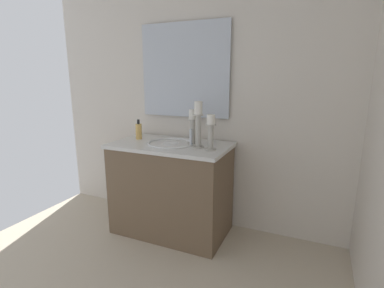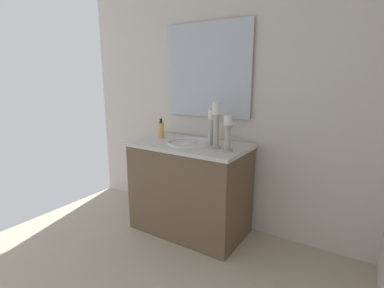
{
  "view_description": "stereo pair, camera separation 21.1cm",
  "coord_description": "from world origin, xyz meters",
  "px_view_note": "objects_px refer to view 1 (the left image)",
  "views": [
    {
      "loc": [
        1.21,
        1.1,
        1.36
      ],
      "look_at": [
        -0.02,
        0.55,
        1.05
      ],
      "focal_mm": 27.0,
      "sensor_mm": 36.0,
      "label": 1
    },
    {
      "loc": [
        1.11,
        1.29,
        1.36
      ],
      "look_at": [
        -0.02,
        0.55,
        1.05
      ],
      "focal_mm": 27.0,
      "sensor_mm": 36.0,
      "label": 2
    }
  ],
  "objects_px": {
    "candle_holder_tall": "(211,132)",
    "candle_holder_mid": "(193,126)",
    "mirror": "(184,71)",
    "vanity_cabinet": "(171,188)",
    "sink_basin": "(171,148)",
    "soap_bottle": "(139,131)",
    "candle_holder_short": "(198,123)"
  },
  "relations": [
    {
      "from": "sink_basin",
      "to": "candle_holder_mid",
      "type": "xyz_separation_m",
      "value": [
        -0.06,
        0.18,
        0.19
      ]
    },
    {
      "from": "sink_basin",
      "to": "soap_bottle",
      "type": "xyz_separation_m",
      "value": [
        -0.05,
        -0.36,
        0.11
      ]
    },
    {
      "from": "vanity_cabinet",
      "to": "sink_basin",
      "type": "xyz_separation_m",
      "value": [
        0.0,
        0.0,
        0.36
      ]
    },
    {
      "from": "candle_holder_short",
      "to": "sink_basin",
      "type": "bearing_deg",
      "value": -97.24
    },
    {
      "from": "candle_holder_short",
      "to": "candle_holder_mid",
      "type": "bearing_deg",
      "value": -137.02
    },
    {
      "from": "mirror",
      "to": "candle_holder_short",
      "type": "bearing_deg",
      "value": 40.6
    },
    {
      "from": "sink_basin",
      "to": "soap_bottle",
      "type": "relative_size",
      "value": 2.23
    },
    {
      "from": "sink_basin",
      "to": "soap_bottle",
      "type": "height_order",
      "value": "soap_bottle"
    },
    {
      "from": "vanity_cabinet",
      "to": "soap_bottle",
      "type": "bearing_deg",
      "value": -98.37
    },
    {
      "from": "candle_holder_mid",
      "to": "mirror",
      "type": "bearing_deg",
      "value": -140.55
    },
    {
      "from": "candle_holder_tall",
      "to": "candle_holder_short",
      "type": "height_order",
      "value": "candle_holder_short"
    },
    {
      "from": "vanity_cabinet",
      "to": "candle_holder_short",
      "type": "height_order",
      "value": "candle_holder_short"
    },
    {
      "from": "vanity_cabinet",
      "to": "mirror",
      "type": "xyz_separation_m",
      "value": [
        -0.28,
        0.0,
        1.01
      ]
    },
    {
      "from": "candle_holder_tall",
      "to": "vanity_cabinet",
      "type": "bearing_deg",
      "value": -100.37
    },
    {
      "from": "candle_holder_tall",
      "to": "candle_holder_mid",
      "type": "xyz_separation_m",
      "value": [
        -0.14,
        -0.21,
        0.01
      ]
    },
    {
      "from": "candle_holder_short",
      "to": "candle_holder_tall",
      "type": "bearing_deg",
      "value": 72.76
    },
    {
      "from": "soap_bottle",
      "to": "candle_holder_short",
      "type": "bearing_deg",
      "value": 82.12
    },
    {
      "from": "vanity_cabinet",
      "to": "sink_basin",
      "type": "distance_m",
      "value": 0.36
    },
    {
      "from": "mirror",
      "to": "candle_holder_mid",
      "type": "height_order",
      "value": "mirror"
    },
    {
      "from": "candle_holder_short",
      "to": "candle_holder_mid",
      "type": "xyz_separation_m",
      "value": [
        -0.1,
        -0.09,
        -0.04
      ]
    },
    {
      "from": "candle_holder_short",
      "to": "candle_holder_mid",
      "type": "distance_m",
      "value": 0.14
    },
    {
      "from": "candle_holder_mid",
      "to": "soap_bottle",
      "type": "distance_m",
      "value": 0.54
    },
    {
      "from": "mirror",
      "to": "candle_holder_mid",
      "type": "bearing_deg",
      "value": 39.45
    },
    {
      "from": "candle_holder_mid",
      "to": "soap_bottle",
      "type": "height_order",
      "value": "candle_holder_mid"
    },
    {
      "from": "vanity_cabinet",
      "to": "soap_bottle",
      "type": "xyz_separation_m",
      "value": [
        -0.05,
        -0.36,
        0.48
      ]
    },
    {
      "from": "sink_basin",
      "to": "candle_holder_mid",
      "type": "distance_m",
      "value": 0.27
    },
    {
      "from": "sink_basin",
      "to": "soap_bottle",
      "type": "bearing_deg",
      "value": -98.35
    },
    {
      "from": "mirror",
      "to": "soap_bottle",
      "type": "distance_m",
      "value": 0.68
    },
    {
      "from": "mirror",
      "to": "soap_bottle",
      "type": "xyz_separation_m",
      "value": [
        0.23,
        -0.36,
        -0.54
      ]
    },
    {
      "from": "mirror",
      "to": "candle_holder_tall",
      "type": "distance_m",
      "value": 0.7
    },
    {
      "from": "candle_holder_short",
      "to": "soap_bottle",
      "type": "distance_m",
      "value": 0.64
    },
    {
      "from": "vanity_cabinet",
      "to": "mirror",
      "type": "height_order",
      "value": "mirror"
    }
  ]
}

